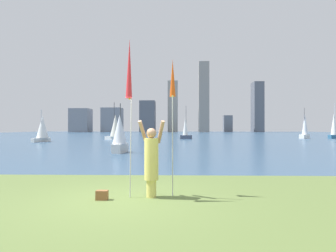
{
  "coord_description": "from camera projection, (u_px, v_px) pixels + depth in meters",
  "views": [
    {
      "loc": [
        1.31,
        -6.9,
        1.75
      ],
      "look_at": [
        0.65,
        17.86,
        1.89
      ],
      "focal_mm": 30.18,
      "sensor_mm": 36.0,
      "label": 1
    }
  ],
  "objects": [
    {
      "name": "skyline_tower_0",
      "position": [
        81.0,
        120.0,
        111.38
      ],
      "size": [
        7.4,
        7.31,
        9.2
      ],
      "color": "gray",
      "rests_on": "ground"
    },
    {
      "name": "kite_flag_right",
      "position": [
        173.0,
        82.0,
        7.37
      ],
      "size": [
        0.16,
        0.47,
        3.54
      ],
      "color": "#B2B2B7",
      "rests_on": "ground"
    },
    {
      "name": "skyline_tower_6",
      "position": [
        257.0,
        107.0,
        111.18
      ],
      "size": [
        3.79,
        5.74,
        19.63
      ],
      "color": "#565B66",
      "rests_on": "ground"
    },
    {
      "name": "person",
      "position": [
        151.0,
        159.0,
        7.1
      ],
      "size": [
        0.71,
        0.52,
        1.94
      ],
      "rotation": [
        0.0,
        0.0,
        0.34
      ],
      "color": "#D8CC66",
      "rests_on": "ground"
    },
    {
      "name": "skyline_tower_4",
      "position": [
        204.0,
        97.0,
        109.84
      ],
      "size": [
        4.01,
        3.13,
        27.37
      ],
      "color": "gray",
      "rests_on": "ground"
    },
    {
      "name": "skyline_tower_3",
      "position": [
        173.0,
        107.0,
        113.27
      ],
      "size": [
        3.97,
        4.83,
        20.3
      ],
      "color": "gray",
      "rests_on": "ground"
    },
    {
      "name": "sailboat_1",
      "position": [
        42.0,
        128.0,
        34.63
      ],
      "size": [
        1.76,
        2.88,
        3.94
      ],
      "color": "white",
      "rests_on": "ground"
    },
    {
      "name": "skyline_tower_2",
      "position": [
        148.0,
        117.0,
        110.09
      ],
      "size": [
        5.81,
        7.15,
        12.08
      ],
      "color": "#565B66",
      "rests_on": "ground"
    },
    {
      "name": "sailboat_7",
      "position": [
        115.0,
        127.0,
        40.09
      ],
      "size": [
        2.96,
        2.17,
        5.36
      ],
      "color": "white",
      "rests_on": "ground"
    },
    {
      "name": "kite_flag_left",
      "position": [
        129.0,
        72.0,
        6.96
      ],
      "size": [
        0.16,
        0.45,
        3.95
      ],
      "color": "#B2B2B7",
      "rests_on": "ground"
    },
    {
      "name": "skyline_tower_5",
      "position": [
        228.0,
        124.0,
        112.11
      ],
      "size": [
        3.37,
        3.26,
        6.59
      ],
      "color": "slate",
      "rests_on": "ground"
    },
    {
      "name": "sailboat_6",
      "position": [
        186.0,
        130.0,
        43.34
      ],
      "size": [
        1.83,
        1.33,
        5.13
      ],
      "color": "#333D51",
      "rests_on": "ground"
    },
    {
      "name": "sailboat_0",
      "position": [
        334.0,
        127.0,
        45.26
      ],
      "size": [
        2.0,
        1.18,
        5.71
      ],
      "color": "#2D6084",
      "rests_on": "ground"
    },
    {
      "name": "sailboat_2",
      "position": [
        120.0,
        134.0,
        19.59
      ],
      "size": [
        1.12,
        2.06,
        3.44
      ],
      "color": "silver",
      "rests_on": "ground"
    },
    {
      "name": "sailboat_5",
      "position": [
        305.0,
        127.0,
        45.19
      ],
      "size": [
        1.92,
        1.75,
        4.95
      ],
      "color": "white",
      "rests_on": "ground"
    },
    {
      "name": "ground",
      "position": [
        169.0,
        136.0,
        57.86
      ],
      "size": [
        120.0,
        138.0,
        0.12
      ],
      "color": "#5B7038"
    },
    {
      "name": "bag",
      "position": [
        102.0,
        195.0,
        6.83
      ],
      "size": [
        0.28,
        0.16,
        0.23
      ],
      "color": "brown",
      "rests_on": "ground"
    },
    {
      "name": "skyline_tower_1",
      "position": [
        112.0,
        120.0,
        111.98
      ],
      "size": [
        7.81,
        6.31,
        9.54
      ],
      "color": "gray",
      "rests_on": "ground"
    }
  ]
}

